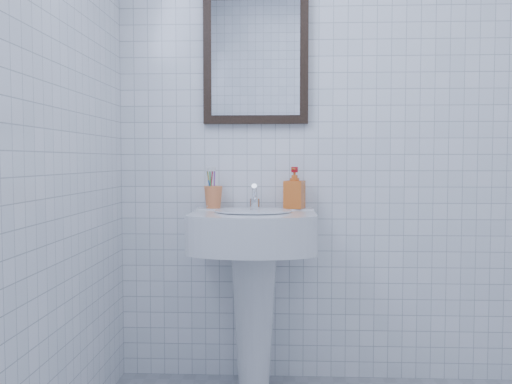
{
  "coord_description": "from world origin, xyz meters",
  "views": [
    {
      "loc": [
        -0.31,
        -1.56,
        1.07
      ],
      "look_at": [
        -0.42,
        0.86,
        0.93
      ],
      "focal_mm": 40.0,
      "sensor_mm": 36.0,
      "label": 1
    }
  ],
  "objects": [
    {
      "name": "washbasin",
      "position": [
        -0.44,
        0.99,
        0.57
      ],
      "size": [
        0.55,
        0.4,
        0.85
      ],
      "color": "white",
      "rests_on": "ground"
    },
    {
      "name": "wall_mirror",
      "position": [
        -0.44,
        1.18,
        1.55
      ],
      "size": [
        0.5,
        0.04,
        0.62
      ],
      "color": "black",
      "rests_on": "wall_back"
    },
    {
      "name": "wall_back",
      "position": [
        0.0,
        1.2,
        1.25
      ],
      "size": [
        2.2,
        0.02,
        2.5
      ],
      "primitive_type": "cube",
      "color": "white",
      "rests_on": "ground"
    },
    {
      "name": "soap_dispenser",
      "position": [
        -0.25,
        1.11,
        0.94
      ],
      "size": [
        0.11,
        0.11,
        0.19
      ],
      "primitive_type": "imported",
      "rotation": [
        0.0,
        0.0,
        -0.29
      ],
      "color": "#DE5115",
      "rests_on": "washbasin"
    },
    {
      "name": "toothbrush_cup",
      "position": [
        -0.63,
        1.1,
        0.89
      ],
      "size": [
        0.09,
        0.09,
        0.1
      ],
      "primitive_type": null,
      "rotation": [
        0.0,
        0.0,
        0.06
      ],
      "color": "#EA7B43",
      "rests_on": "washbasin"
    },
    {
      "name": "faucet",
      "position": [
        -0.44,
        1.09,
        0.89
      ],
      "size": [
        0.05,
        0.1,
        0.12
      ],
      "color": "white",
      "rests_on": "washbasin"
    }
  ]
}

